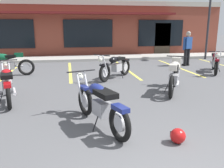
# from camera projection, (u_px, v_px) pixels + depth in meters

# --- Properties ---
(ground_plane) EXTENTS (80.00, 80.00, 0.00)m
(ground_plane) POSITION_uv_depth(u_px,v_px,m) (121.00, 100.00, 6.37)
(ground_plane) COLOR #515154
(sidewalk_kerb) EXTENTS (22.00, 1.80, 0.14)m
(sidewalk_kerb) POSITION_uv_depth(u_px,v_px,m) (91.00, 58.00, 14.15)
(sidewalk_kerb) COLOR #A8A59E
(sidewalk_kerb) RESTS_ON ground_plane
(brick_storefront_building) EXTENTS (18.00, 6.13, 3.47)m
(brick_storefront_building) POSITION_uv_depth(u_px,v_px,m) (85.00, 28.00, 17.49)
(brick_storefront_building) COLOR brown
(brick_storefront_building) RESTS_ON ground_plane
(painted_stall_lines) EXTENTS (12.75, 4.80, 0.01)m
(painted_stall_lines) POSITION_uv_depth(u_px,v_px,m) (99.00, 70.00, 10.72)
(painted_stall_lines) COLOR #DBCC4C
(painted_stall_lines) RESTS_ON ground_plane
(motorcycle_foreground_classic) EXTENTS (1.02, 2.03, 0.98)m
(motorcycle_foreground_classic) POSITION_uv_depth(u_px,v_px,m) (100.00, 104.00, 4.64)
(motorcycle_foreground_classic) COLOR black
(motorcycle_foreground_classic) RESTS_ON ground_plane
(motorcycle_red_sportbike) EXTENTS (1.62, 1.68, 0.98)m
(motorcycle_red_sportbike) POSITION_uv_depth(u_px,v_px,m) (115.00, 66.00, 8.91)
(motorcycle_red_sportbike) COLOR black
(motorcycle_red_sportbike) RESTS_ON ground_plane
(motorcycle_black_cruiser) EXTENTS (1.30, 1.90, 0.98)m
(motorcycle_black_cruiser) POSITION_uv_depth(u_px,v_px,m) (215.00, 62.00, 10.08)
(motorcycle_black_cruiser) COLOR black
(motorcycle_black_cruiser) RESTS_ON ground_plane
(motorcycle_silver_naked) EXTENTS (0.88, 2.08, 0.98)m
(motorcycle_silver_naked) POSITION_uv_depth(u_px,v_px,m) (7.00, 84.00, 6.23)
(motorcycle_silver_naked) COLOR black
(motorcycle_silver_naked) RESTS_ON ground_plane
(motorcycle_blue_standard) EXTENTS (1.29, 1.90, 0.98)m
(motorcycle_blue_standard) POSITION_uv_depth(u_px,v_px,m) (174.00, 74.00, 7.18)
(motorcycle_blue_standard) COLOR black
(motorcycle_blue_standard) RESTS_ON ground_plane
(motorcycle_green_cafe_racer) EXTENTS (2.11, 0.66, 0.98)m
(motorcycle_green_cafe_racer) POSITION_uv_depth(u_px,v_px,m) (3.00, 63.00, 9.28)
(motorcycle_green_cafe_racer) COLOR black
(motorcycle_green_cafe_racer) RESTS_ON ground_plane
(person_in_black_shirt) EXTENTS (0.60, 0.38, 1.68)m
(person_in_black_shirt) POSITION_uv_depth(u_px,v_px,m) (187.00, 46.00, 11.67)
(person_in_black_shirt) COLOR black
(person_in_black_shirt) RESTS_ON ground_plane
(helmet_on_pavement) EXTENTS (0.26, 0.26, 0.26)m
(helmet_on_pavement) POSITION_uv_depth(u_px,v_px,m) (178.00, 136.00, 4.02)
(helmet_on_pavement) COLOR #B71414
(helmet_on_pavement) RESTS_ON ground_plane
(parking_lot_lamp_post) EXTENTS (0.24, 0.76, 4.59)m
(parking_lot_lamp_post) POSITION_uv_depth(u_px,v_px,m) (211.00, 6.00, 13.48)
(parking_lot_lamp_post) COLOR #2D2D33
(parking_lot_lamp_post) RESTS_ON ground_plane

